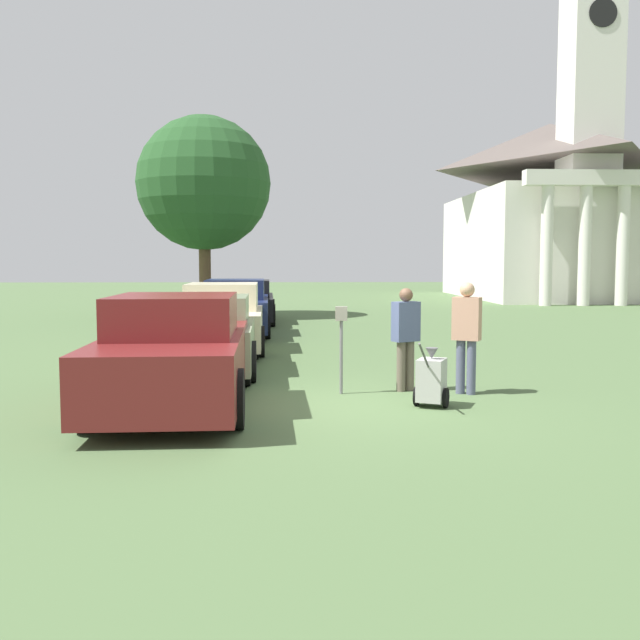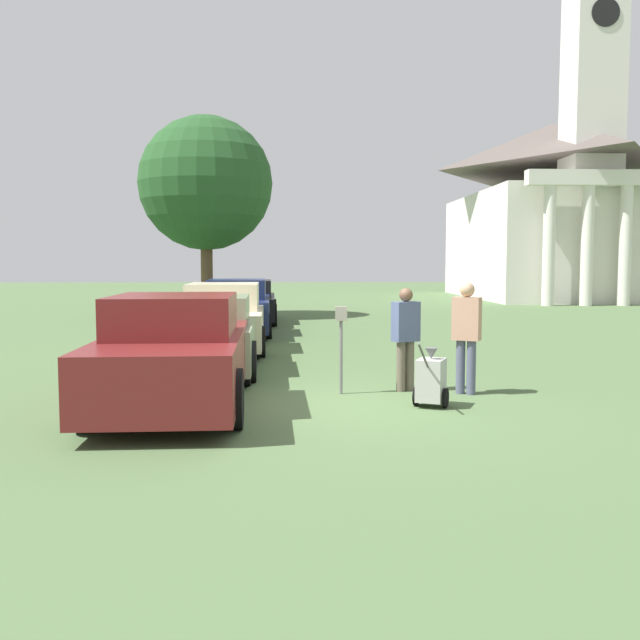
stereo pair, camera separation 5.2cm
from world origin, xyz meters
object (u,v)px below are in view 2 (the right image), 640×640
Objects in this scene: parked_car_cream at (224,319)px; person_supervisor at (466,331)px; person_worker at (406,333)px; parked_car_sage at (206,335)px; parked_car_navy at (237,308)px; parked_car_maroon at (176,354)px; church at (554,196)px; parking_meter at (341,333)px; parked_car_black at (246,303)px; equipment_cart at (431,380)px.

person_supervisor is at bearing -55.69° from parked_car_cream.
parked_car_sage is at bearing -60.20° from person_worker.
parked_car_maroon is at bearing -92.10° from parked_car_navy.
church is at bearing 59.38° from parked_car_maroon.
church is at bearing -83.55° from person_supervisor.
parked_car_navy is at bearing 87.90° from parked_car_sage.
church is at bearing -140.50° from person_worker.
parked_car_navy is 10.46m from person_supervisor.
parked_car_cream is 7.33m from person_supervisor.
church is (12.54, 28.38, 4.73)m from person_worker.
person_worker reaches higher than parked_car_navy.
person_worker is at bearing -71.58° from parked_car_navy.
parked_car_navy is 9.74m from parking_meter.
parked_car_maroon reaches higher than parked_car_black.
parked_car_black is 2.77× the size of person_supervisor.
parked_car_black is at bearing 87.90° from parked_car_navy.
parked_car_navy is 3.48m from parked_car_black.
parked_car_black is at bearing 128.05° from equipment_cart.
person_supervisor is at bearing -73.60° from parked_car_black.
church reaches higher than person_worker.
parked_car_black is at bearing -42.96° from person_supervisor.
person_worker is (3.45, 1.05, 0.19)m from parked_car_maroon.
parked_car_navy is at bearing 132.58° from equipment_cart.
parked_car_cream reaches higher than parked_car_black.
person_supervisor is at bearing -67.54° from parked_car_navy.
parked_car_black is 14.41m from equipment_cart.
parking_meter is 1.37× the size of equipment_cart.
parked_car_sage is 4.74× the size of equipment_cart.
parked_car_black is (-0.00, 7.10, -0.04)m from parked_car_cream.
parked_car_navy is at bearing 87.90° from parked_car_maroon.
parked_car_black is 3.53× the size of parking_meter.
equipment_cart is (1.22, -1.03, -0.57)m from parking_meter.
parked_car_sage is 5.07m from person_supervisor.
parking_meter is at bearing -48.25° from parked_car_sage.
person_supervisor reaches higher than parked_car_sage.
equipment_cart is (3.62, -10.46, -0.33)m from parked_car_navy.
parked_car_cream is 6.30m from parking_meter.
parking_meter is at bearing 16.90° from parked_car_maroon.
person_worker is at bearing 10.11° from person_supervisor.
person_worker is (1.04, 0.22, -0.02)m from parking_meter.
person_supervisor is 0.07× the size of church.
parked_car_maroon is 1.04× the size of parked_car_black.
person_supervisor is at bearing 76.20° from equipment_cart.
church reaches higher than parked_car_navy.
person_supervisor reaches higher than parked_car_black.
person_worker is at bearing 11.95° from parking_meter.
parked_car_maroon reaches higher than parking_meter.
equipment_cart is (3.62, -6.84, -0.32)m from parked_car_cream.
equipment_cart is at bearing -46.40° from parked_car_sage.
person_supervisor is (4.35, -12.99, 0.32)m from parked_car_black.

